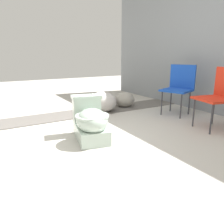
{
  "coord_description": "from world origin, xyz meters",
  "views": [
    {
      "loc": [
        2.26,
        -0.99,
        0.99
      ],
      "look_at": [
        -0.03,
        0.35,
        0.3
      ],
      "focal_mm": 35.0,
      "sensor_mm": 36.0,
      "label": 1
    }
  ],
  "objects_px": {
    "folding_chair_left": "(179,84)",
    "folding_chair_middle": "(221,92)",
    "toilet": "(90,122)",
    "boulder_near": "(125,100)",
    "boulder_far": "(103,102)"
  },
  "relations": [
    {
      "from": "toilet",
      "to": "folding_chair_left",
      "type": "height_order",
      "value": "folding_chair_left"
    },
    {
      "from": "folding_chair_middle",
      "to": "folding_chair_left",
      "type": "bearing_deg",
      "value": -86.1
    },
    {
      "from": "boulder_far",
      "to": "folding_chair_middle",
      "type": "bearing_deg",
      "value": 30.26
    },
    {
      "from": "folding_chair_middle",
      "to": "boulder_far",
      "type": "height_order",
      "value": "folding_chair_middle"
    },
    {
      "from": "folding_chair_middle",
      "to": "boulder_near",
      "type": "relative_size",
      "value": 2.07
    },
    {
      "from": "toilet",
      "to": "boulder_near",
      "type": "xyz_separation_m",
      "value": [
        -1.2,
        1.3,
        -0.07
      ]
    },
    {
      "from": "toilet",
      "to": "boulder_far",
      "type": "distance_m",
      "value": 1.33
    },
    {
      "from": "toilet",
      "to": "boulder_near",
      "type": "distance_m",
      "value": 1.77
    },
    {
      "from": "folding_chair_left",
      "to": "folding_chair_middle",
      "type": "relative_size",
      "value": 1.0
    },
    {
      "from": "toilet",
      "to": "folding_chair_middle",
      "type": "bearing_deg",
      "value": 85.16
    },
    {
      "from": "toilet",
      "to": "boulder_far",
      "type": "height_order",
      "value": "toilet"
    },
    {
      "from": "toilet",
      "to": "folding_chair_left",
      "type": "relative_size",
      "value": 0.83
    },
    {
      "from": "toilet",
      "to": "boulder_far",
      "type": "relative_size",
      "value": 1.42
    },
    {
      "from": "boulder_near",
      "to": "boulder_far",
      "type": "bearing_deg",
      "value": -79.18
    },
    {
      "from": "folding_chair_left",
      "to": "boulder_near",
      "type": "xyz_separation_m",
      "value": [
        -0.87,
        -0.52,
        -0.36
      ]
    }
  ]
}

